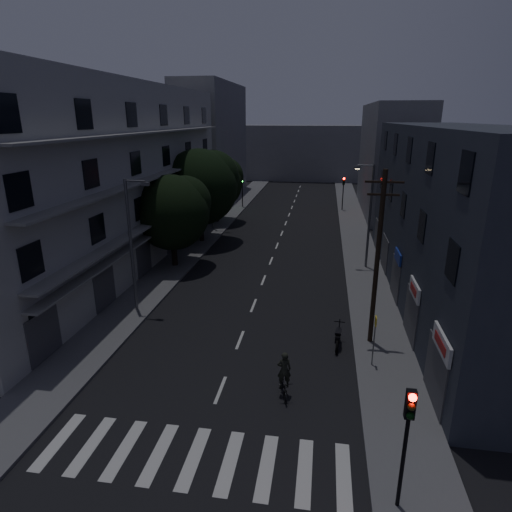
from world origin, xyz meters
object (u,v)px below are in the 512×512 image
(motorcycle, at_px, (338,338))
(utility_pole, at_px, (378,256))
(bus_stop_sign, at_px, (375,332))
(traffic_signal_near, at_px, (408,426))
(cyclist, at_px, (284,381))

(motorcycle, bearing_deg, utility_pole, 25.24)
(motorcycle, bearing_deg, bus_stop_sign, -42.27)
(utility_pole, distance_m, bus_stop_sign, 3.79)
(bus_stop_sign, distance_m, motorcycle, 2.72)
(bus_stop_sign, bearing_deg, utility_pole, 87.00)
(utility_pole, xyz_separation_m, motorcycle, (-1.69, -0.60, -4.36))
(utility_pole, xyz_separation_m, bus_stop_sign, (-0.12, -2.34, -2.98))
(traffic_signal_near, xyz_separation_m, bus_stop_sign, (-0.01, 7.93, -1.21))
(bus_stop_sign, height_order, motorcycle, bus_stop_sign)
(traffic_signal_near, bearing_deg, cyclist, 127.97)
(motorcycle, distance_m, cyclist, 5.16)
(traffic_signal_near, xyz_separation_m, utility_pole, (0.11, 10.27, 1.77))
(bus_stop_sign, relative_size, cyclist, 1.20)
(bus_stop_sign, height_order, cyclist, bus_stop_sign)
(utility_pole, height_order, cyclist, utility_pole)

